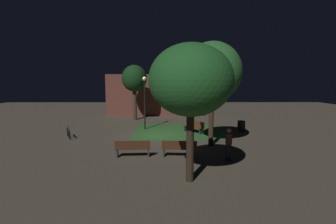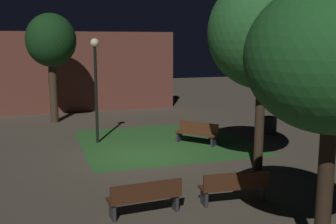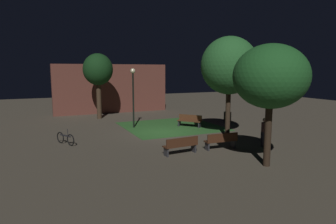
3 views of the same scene
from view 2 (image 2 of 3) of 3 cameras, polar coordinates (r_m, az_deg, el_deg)
The scene contains 12 objects.
ground_plane at distance 15.28m, azimuth -3.68°, elevation -6.15°, with size 60.00×60.00×0.00m, color #4C4438.
grass_lawn at distance 17.38m, azimuth -0.53°, elevation -4.14°, with size 6.86×6.58×0.01m, color #2D6028.
bench_path_side at distance 10.19m, azimuth -3.16°, elevation -11.60°, with size 1.83×0.61×0.88m.
bench_lawn_edge at distance 11.00m, azimuth 9.18°, elevation -10.06°, with size 1.83×0.60×0.88m.
bench_front_left at distance 17.02m, azimuth 4.01°, elevation -2.82°, with size 1.53×1.69×0.88m.
tree_tall_center at distance 7.89m, azimuth 21.94°, elevation 6.90°, with size 3.17×3.17×5.29m.
tree_back_left at distance 21.96m, azimuth -15.87°, elevation 9.33°, with size 2.52×2.52×5.58m.
tree_lawn_side at distance 13.37m, azimuth 12.99°, elevation 10.58°, with size 3.46×3.46×6.22m.
lamp_post_near_wall at distance 17.02m, azimuth -9.99°, elevation 5.45°, with size 0.36×0.36×4.30m.
trash_bin at distance 19.30m, azimuth 13.91°, elevation -1.81°, with size 0.60×0.60×0.81m, color black.
pedestrian at distance 11.73m, azimuth 21.07°, elevation -7.45°, with size 0.32×0.32×1.61m.
building_wall_backdrop at distance 25.26m, azimuth -11.62°, elevation 5.46°, with size 11.06×0.80×4.73m, color brown.
Camera 2 is at (-3.60, -14.24, 4.20)m, focal length 44.07 mm.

